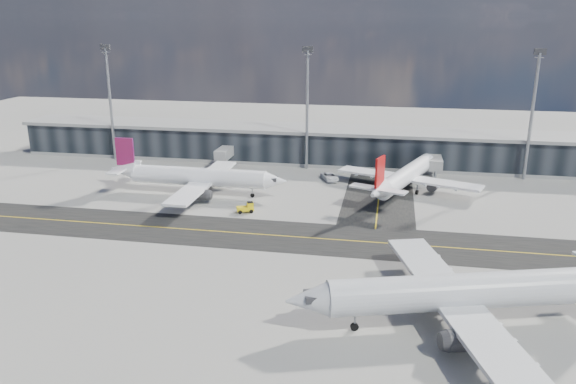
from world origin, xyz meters
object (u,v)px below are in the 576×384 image
(service_van, at_px, (330,177))
(airliner_af, at_px, (196,177))
(airliner_near, at_px, (469,292))
(airliner_redtail, at_px, (406,176))
(baggage_tug, at_px, (247,207))

(service_van, bearing_deg, airliner_af, -175.61)
(airliner_af, xyz_separation_m, airliner_near, (49.25, -43.42, 0.56))
(airliner_af, xyz_separation_m, service_van, (26.11, 15.07, -2.87))
(airliner_near, distance_m, service_van, 62.99)
(airliner_af, height_order, airliner_near, airliner_near)
(airliner_redtail, height_order, baggage_tug, airliner_redtail)
(airliner_near, height_order, service_van, airliner_near)
(airliner_af, distance_m, baggage_tug, 16.30)
(airliner_af, relative_size, baggage_tug, 10.83)
(airliner_redtail, height_order, airliner_near, airliner_near)
(airliner_redtail, distance_m, baggage_tug, 35.00)
(airliner_near, xyz_separation_m, baggage_tug, (-36.13, 34.13, -3.29))
(airliner_af, height_order, service_van, airliner_af)
(airliner_af, distance_m, airliner_redtail, 43.66)
(airliner_redtail, xyz_separation_m, airliner_near, (6.58, -52.70, 0.74))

